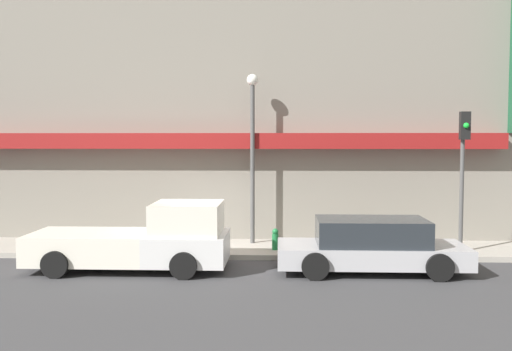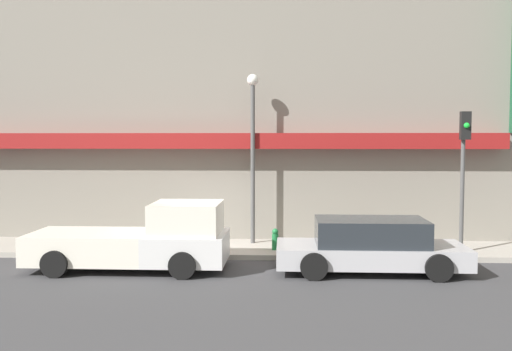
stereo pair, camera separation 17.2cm
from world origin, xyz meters
The scene contains 8 objects.
ground_plane centered at (0.00, 0.00, 0.00)m, with size 80.00×80.00×0.00m, color #38383A.
sidewalk centered at (0.00, 1.29, 0.08)m, with size 36.00×2.58×0.15m.
building centered at (0.02, 4.06, 4.02)m, with size 19.80×3.80×10.11m.
pickup_truck centered at (-1.56, -1.26, 0.78)m, with size 5.17×2.22×1.78m.
parked_car centered at (4.40, -1.26, 0.68)m, with size 4.84×2.10×1.39m.
fire_hydrant centered at (1.90, 0.81, 0.47)m, with size 0.19×0.19×0.64m.
street_lamp centered at (1.17, 1.90, 3.49)m, with size 0.36×0.36×5.32m.
traffic_light centered at (7.31, 0.64, 2.94)m, with size 0.28×0.42×4.07m.
Camera 1 is at (2.02, -15.99, 3.44)m, focal length 40.00 mm.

